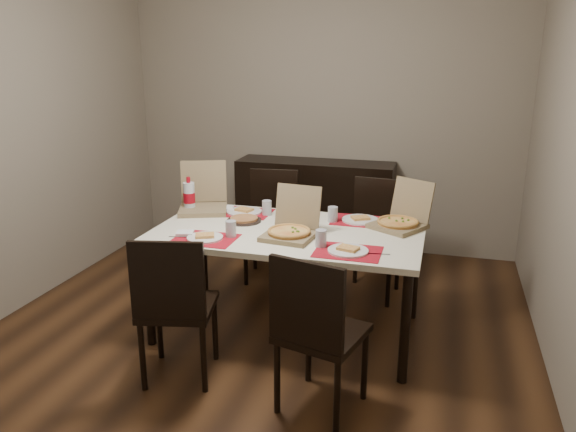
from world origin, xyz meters
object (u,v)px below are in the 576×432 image
object	(u,v)px
soda_bottle	(189,197)
pizza_box_center	(291,229)
chair_near_left	(175,303)
sideboard	(315,207)
dip_bowl	(303,221)
chair_far_left	(272,220)
chair_far_right	(375,232)
dining_table	(288,239)
chair_near_right	(316,329)

from	to	relation	value
soda_bottle	pizza_box_center	bearing A→B (deg)	-22.33
chair_near_left	sideboard	bearing A→B (deg)	83.78
sideboard	dip_bowl	size ratio (longest dim) A/B	14.80
chair_far_left	soda_bottle	distance (m)	0.90
chair_near_left	chair_far_left	distance (m)	1.74
chair_far_left	dip_bowl	distance (m)	0.93
chair_near_left	dip_bowl	size ratio (longest dim) A/B	9.18
pizza_box_center	soda_bottle	distance (m)	0.97
sideboard	chair_far_right	world-z (taller)	chair_far_right
sideboard	dining_table	world-z (taller)	sideboard
chair_near_right	soda_bottle	xyz separation A→B (m)	(-1.24, 1.11, 0.35)
chair_near_right	chair_near_left	bearing A→B (deg)	174.72
dining_table	pizza_box_center	distance (m)	0.18
dining_table	soda_bottle	size ratio (longest dim) A/B	6.78
dining_table	chair_far_left	world-z (taller)	chair_far_left
sideboard	chair_far_right	distance (m)	1.07
dining_table	dip_bowl	world-z (taller)	dip_bowl
chair_near_left	dip_bowl	bearing A→B (deg)	62.06
dining_table	chair_near_left	world-z (taller)	chair_near_left
chair_far_left	dip_bowl	size ratio (longest dim) A/B	9.18
pizza_box_center	dip_bowl	xyz separation A→B (m)	(-0.00, 0.31, -0.04)
chair_near_left	pizza_box_center	bearing A→B (deg)	52.04
sideboard	chair_far_left	world-z (taller)	chair_far_left
chair_near_left	chair_far_left	world-z (taller)	same
chair_near_right	soda_bottle	bearing A→B (deg)	138.15
dining_table	chair_far_left	distance (m)	1.05
chair_far_right	soda_bottle	bearing A→B (deg)	-155.69
sideboard	chair_far_right	size ratio (longest dim) A/B	1.61
chair_near_right	pizza_box_center	distance (m)	0.87
sideboard	chair_near_right	xyz separation A→B (m)	(0.60, -2.53, 0.06)
chair_far_right	chair_near_right	bearing A→B (deg)	-92.95
chair_near_left	pizza_box_center	xyz separation A→B (m)	(0.52, 0.66, 0.29)
chair_far_left	pizza_box_center	bearing A→B (deg)	-66.46
sideboard	chair_near_left	world-z (taller)	chair_near_left
chair_far_right	soda_bottle	world-z (taller)	soda_bottle
chair_far_right	soda_bottle	size ratio (longest dim) A/B	3.50
pizza_box_center	chair_far_left	bearing A→B (deg)	113.54
dip_bowl	soda_bottle	world-z (taller)	soda_bottle
chair_near_left	soda_bottle	distance (m)	1.15
sideboard	dip_bowl	bearing A→B (deg)	-80.31
dining_table	dip_bowl	size ratio (longest dim) A/B	17.77
dining_table	soda_bottle	bearing A→B (deg)	163.99
chair_far_left	dip_bowl	bearing A→B (deg)	-58.50
pizza_box_center	chair_near_left	bearing A→B (deg)	-127.96
dining_table	chair_near_left	xyz separation A→B (m)	(-0.46, -0.79, -0.17)
dip_bowl	chair_far_left	bearing A→B (deg)	121.50
chair_near_right	sideboard	bearing A→B (deg)	103.32
chair_near_left	dip_bowl	distance (m)	1.13
chair_near_left	dip_bowl	world-z (taller)	chair_near_left
chair_far_left	chair_near_left	bearing A→B (deg)	-91.65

